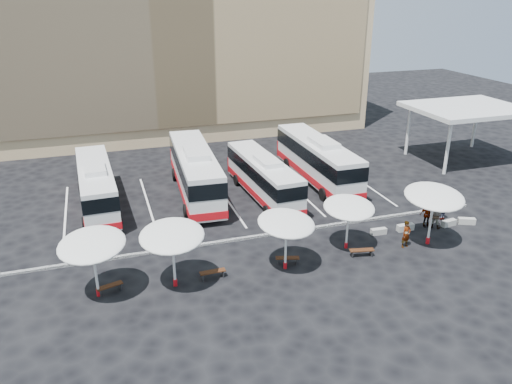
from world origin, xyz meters
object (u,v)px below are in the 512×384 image
object	(u,v)px
bus_1	(195,170)
sunshade_4	(434,197)
bus_2	(263,176)
conc_bench_2	(449,223)
wood_bench_2	(287,259)
conc_bench_1	(405,227)
wood_bench_1	(213,273)
sunshade_2	(286,223)
wood_bench_3	(362,251)
conc_bench_0	(379,231)
passenger_1	(436,215)
passenger_3	(443,209)
sunshade_3	(349,208)
sunshade_0	(92,245)
passenger_0	(406,234)
sunshade_1	(172,236)
bus_3	(317,159)
bus_0	(96,184)
conc_bench_3	(467,221)
passenger_2	(427,214)
wood_bench_0	(110,287)

from	to	relation	value
bus_1	sunshade_4	distance (m)	18.06
bus_2	conc_bench_2	bearing A→B (deg)	-43.01
wood_bench_2	conc_bench_1	size ratio (longest dim) A/B	1.22
wood_bench_1	sunshade_2	bearing A→B (deg)	-3.72
wood_bench_3	conc_bench_0	size ratio (longest dim) A/B	1.45
sunshade_4	passenger_1	distance (m)	3.59
bus_1	passenger_3	xyz separation A→B (m)	(15.81, -10.05, -1.28)
bus_1	sunshade_2	world-z (taller)	bus_1
conc_bench_1	sunshade_3	bearing A→B (deg)	-169.02
sunshade_2	wood_bench_2	distance (m)	2.68
wood_bench_2	sunshade_4	bearing A→B (deg)	-2.57
bus_1	sunshade_0	bearing A→B (deg)	-119.15
passenger_0	wood_bench_1	bearing A→B (deg)	166.65
sunshade_0	sunshade_3	size ratio (longest dim) A/B	1.21
bus_1	sunshade_1	bearing A→B (deg)	-103.32
bus_1	sunshade_4	world-z (taller)	bus_1
wood_bench_2	wood_bench_3	bearing A→B (deg)	-7.00
conc_bench_0	passenger_3	distance (m)	5.60
bus_2	sunshade_2	world-z (taller)	bus_2
sunshade_2	bus_3	bearing A→B (deg)	58.53
passenger_0	passenger_1	world-z (taller)	passenger_1
bus_0	passenger_1	size ratio (longest dim) A/B	6.10
bus_0	sunshade_4	size ratio (longest dim) A/B	2.70
sunshade_4	wood_bench_1	distance (m)	14.56
conc_bench_3	wood_bench_1	bearing A→B (deg)	-175.75
passenger_3	sunshade_1	bearing A→B (deg)	8.25
passenger_0	bus_1	bearing A→B (deg)	118.05
bus_3	passenger_2	size ratio (longest dim) A/B	6.84
wood_bench_1	wood_bench_3	bearing A→B (deg)	-2.49
wood_bench_1	bus_2	bearing A→B (deg)	57.79
wood_bench_0	conc_bench_1	size ratio (longest dim) A/B	1.22
sunshade_2	conc_bench_1	world-z (taller)	sunshade_2
bus_3	wood_bench_3	bearing A→B (deg)	-102.33
sunshade_0	wood_bench_3	size ratio (longest dim) A/B	2.87
conc_bench_2	conc_bench_3	size ratio (longest dim) A/B	0.97
bus_0	conc_bench_0	world-z (taller)	bus_0
bus_1	passenger_1	xyz separation A→B (m)	(14.53, -10.97, -1.14)
bus_2	wood_bench_3	xyz separation A→B (m)	(2.74, -10.89, -1.42)
sunshade_1	passenger_1	xyz separation A→B (m)	(18.34, 1.76, -2.19)
passenger_3	conc_bench_1	bearing A→B (deg)	12.07
wood_bench_2	conc_bench_2	distance (m)	12.68
conc_bench_2	conc_bench_0	bearing A→B (deg)	175.85
bus_0	bus_2	distance (m)	12.66
wood_bench_1	conc_bench_0	xyz separation A→B (m)	(11.92, 1.90, -0.15)
conc_bench_3	passenger_3	world-z (taller)	passenger_3
conc_bench_3	passenger_2	bearing A→B (deg)	169.53
sunshade_0	conc_bench_3	distance (m)	25.12
wood_bench_2	conc_bench_0	distance (m)	7.48
sunshade_2	wood_bench_1	size ratio (longest dim) A/B	2.95
bus_0	passenger_0	distance (m)	22.44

